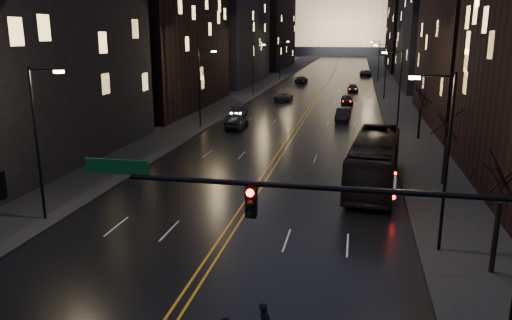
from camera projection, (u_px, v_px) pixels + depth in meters
The scene contains 32 objects.
road at pixel (334, 71), 141.13m from camera, with size 20.00×320.00×0.02m, color black.
sidewalk_left at pixel (285, 70), 143.79m from camera, with size 8.00×320.00×0.16m, color black.
sidewalk_right at pixel (385, 72), 138.43m from camera, with size 8.00×320.00×0.16m, color black.
center_line at pixel (334, 71), 141.13m from camera, with size 0.62×320.00×0.01m, color orange.
building_left_near at pixel (9, 29), 39.88m from camera, with size 12.00×28.00×22.00m, color black.
building_left_mid at pixel (159, 8), 69.52m from camera, with size 12.00×30.00×28.00m, color black.
building_left_far at pixel (228, 36), 106.59m from camera, with size 12.00×34.00×20.00m, color black.
building_left_dist at pixel (268, 28), 151.67m from camera, with size 12.00×40.00×24.00m, color black.
building_right_mid at pixel (435, 20), 97.80m from camera, with size 12.00×34.00×26.00m, color black.
building_right_dist at pixel (411, 31), 143.87m from camera, with size 12.00×40.00×22.00m, color black.
capitol at pixel (347, 19), 250.80m from camera, with size 90.00×50.00×58.50m.
traffic_signal at pixel (328, 222), 15.30m from camera, with size 17.29×0.45×7.00m.
streetlamp_right_near at pixel (444, 154), 23.86m from camera, with size 2.13×0.25×9.00m.
streetlamp_left_near at pixel (39, 136), 28.01m from camera, with size 2.13×0.25×9.00m.
streetlamp_right_mid at pixel (398, 88), 52.34m from camera, with size 2.13×0.25×9.00m.
streetlamp_left_mid at pixel (201, 84), 56.49m from camera, with size 2.13×0.25×9.00m.
streetlamp_right_far at pixel (385, 68), 80.83m from camera, with size 2.13×0.25×9.00m.
streetlamp_left_far at pixel (254, 67), 84.97m from camera, with size 2.13×0.25×9.00m.
streetlamp_right_dist at pixel (378, 59), 109.31m from camera, with size 2.13×0.25×9.00m.
streetlamp_left_dist at pixel (281, 58), 113.46m from camera, with size 2.13×0.25×9.00m.
tree_right_near at pixel (503, 180), 21.68m from camera, with size 2.40×2.40×6.65m.
tree_right_mid at pixel (448, 124), 34.97m from camera, with size 2.40×2.40×6.65m.
tree_right_far at pixel (422, 96), 50.17m from camera, with size 2.40×2.40×6.65m.
bus at pixel (374, 161), 35.81m from camera, with size 3.05×13.03×3.63m, color black.
oncoming_car_a at pixel (236, 121), 57.36m from camera, with size 1.98×4.91×1.67m, color black.
oncoming_car_b at pixel (239, 111), 65.76m from camera, with size 1.44×4.13×1.36m, color black.
oncoming_car_c at pixel (284, 97), 80.42m from camera, with size 2.25×4.89×1.36m, color black.
oncoming_car_d at pixel (301, 80), 108.48m from camera, with size 2.16×5.31×1.54m, color black.
receding_car_a at pixel (343, 115), 62.30m from camera, with size 1.66×4.75×1.56m, color black.
receding_car_b at pixel (347, 100), 76.40m from camera, with size 1.77×4.39×1.50m, color black.
receding_car_c at pixel (353, 88), 92.42m from camera, with size 1.86×4.58×1.33m, color black.
receding_car_d at pixel (365, 73), 125.26m from camera, with size 2.61×5.65×1.57m, color black.
Camera 1 is at (6.58, -14.50, 10.76)m, focal length 35.00 mm.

